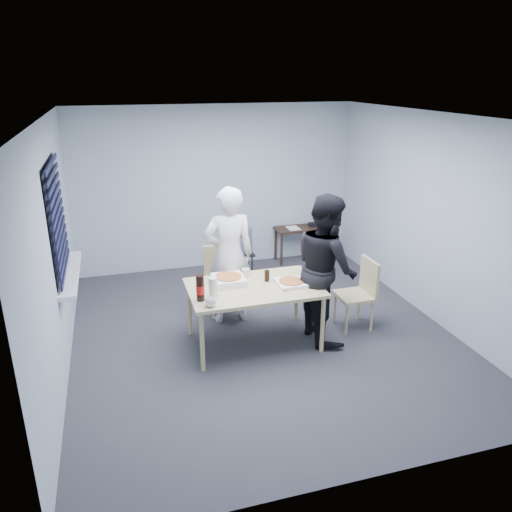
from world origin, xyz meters
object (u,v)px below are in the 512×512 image
object	(u,v)px
chair_far	(221,274)
soda_bottle	(200,288)
chair_right	(361,289)
person_white	(229,256)
dining_table	(254,291)
person_black	(326,268)
stool	(242,259)
backpack	(242,241)
mug_a	(211,302)
side_table	(301,232)
mug_b	(246,272)

from	to	relation	value
chair_far	soda_bottle	size ratio (longest dim) A/B	3.08
chair_right	person_white	distance (m)	1.69
dining_table	chair_right	distance (m)	1.40
person_white	soda_bottle	xyz separation A→B (m)	(-0.52, -0.86, -0.01)
dining_table	person_black	distance (m)	0.89
chair_right	soda_bottle	world-z (taller)	soda_bottle
chair_far	person_white	distance (m)	0.50
dining_table	stool	distance (m)	1.99
backpack	mug_a	size ratio (longest dim) A/B	3.17
person_white	stool	distance (m)	1.46
person_black	side_table	distance (m)	2.65
person_black	soda_bottle	bearing A→B (deg)	95.37
person_black	mug_a	world-z (taller)	person_black
mug_a	mug_b	bearing A→B (deg)	50.66
person_black	mug_b	bearing A→B (deg)	66.47
chair_right	side_table	size ratio (longest dim) A/B	1.01
chair_far	soda_bottle	distance (m)	1.34
person_white	mug_b	size ratio (longest dim) A/B	17.70
dining_table	backpack	world-z (taller)	backpack
person_black	mug_b	distance (m)	0.96
chair_far	soda_bottle	bearing A→B (deg)	-112.05
person_white	side_table	size ratio (longest dim) A/B	2.00
mug_a	backpack	bearing A→B (deg)	67.39
stool	mug_b	distance (m)	1.70
person_black	side_table	bearing A→B (deg)	-15.18
dining_table	person_white	xyz separation A→B (m)	(-0.13, 0.67, 0.21)
mug_a	stool	bearing A→B (deg)	67.50
person_white	mug_b	xyz separation A→B (m)	(0.12, -0.34, -0.11)
chair_right	backpack	distance (m)	2.14
chair_far	backpack	bearing A→B (deg)	59.34
side_table	dining_table	bearing A→B (deg)	-122.09
person_black	backpack	bearing A→B (deg)	14.10
chair_right	side_table	distance (m)	2.45
person_white	backpack	distance (m)	1.36
chair_far	mug_a	size ratio (longest dim) A/B	7.24
dining_table	backpack	size ratio (longest dim) A/B	3.86
side_table	chair_far	bearing A→B (deg)	-139.41
backpack	dining_table	bearing A→B (deg)	-80.10
mug_b	dining_table	bearing A→B (deg)	-88.70
side_table	backpack	size ratio (longest dim) A/B	2.27
chair_right	mug_a	bearing A→B (deg)	-168.53
mug_b	chair_right	bearing A→B (deg)	-11.91
mug_a	chair_far	bearing A→B (deg)	73.32
stool	mug_a	distance (m)	2.52
person_black	side_table	size ratio (longest dim) A/B	2.00
chair_far	backpack	xyz separation A→B (m)	(0.54, 0.91, 0.13)
backpack	soda_bottle	size ratio (longest dim) A/B	1.35
mug_a	dining_table	bearing A→B (deg)	32.68
person_black	backpack	world-z (taller)	person_black
chair_far	side_table	world-z (taller)	chair_far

